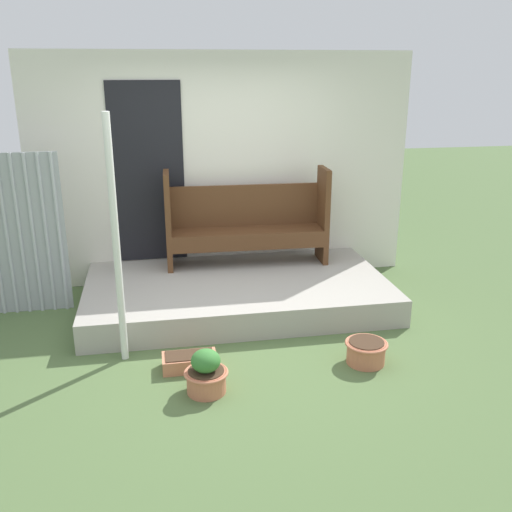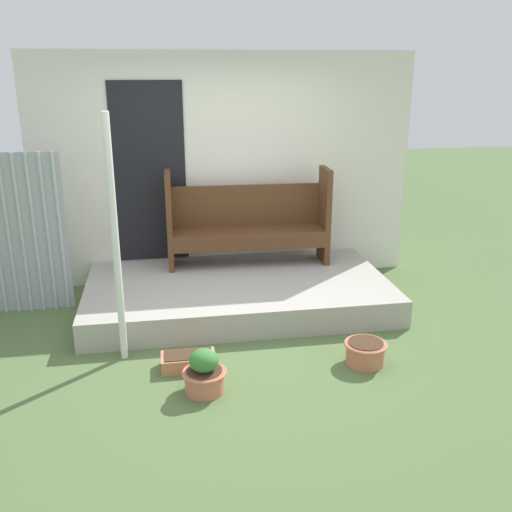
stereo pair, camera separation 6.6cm
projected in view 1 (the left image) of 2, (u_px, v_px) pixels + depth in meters
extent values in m
plane|color=#516B3D|center=(240.00, 342.00, 5.28)|extent=(24.00, 24.00, 0.00)
cube|color=#A8A399|center=(237.00, 293.00, 6.06)|extent=(3.15, 1.74, 0.28)
cube|color=white|center=(224.00, 170.00, 6.53)|extent=(4.35, 0.06, 2.60)
cube|color=black|center=(148.00, 174.00, 6.35)|extent=(0.80, 0.02, 2.00)
cylinder|color=#AAB0B5|center=(7.00, 236.00, 5.67)|extent=(0.04, 0.04, 1.65)
cylinder|color=#AAB0B5|center=(20.00, 235.00, 5.69)|extent=(0.04, 0.04, 1.65)
cylinder|color=#AAB0B5|center=(33.00, 235.00, 5.71)|extent=(0.04, 0.04, 1.65)
cylinder|color=#AAB0B5|center=(46.00, 234.00, 5.73)|extent=(0.04, 0.04, 1.65)
cylinder|color=#AAB0B5|center=(59.00, 234.00, 5.76)|extent=(0.04, 0.04, 1.65)
cylinder|color=white|center=(116.00, 243.00, 4.66)|extent=(0.06, 0.06, 2.11)
cube|color=#54331C|center=(168.00, 221.00, 6.24)|extent=(0.07, 0.40, 1.08)
cube|color=#54331C|center=(323.00, 215.00, 6.48)|extent=(0.07, 0.40, 1.08)
cube|color=#54331C|center=(247.00, 231.00, 6.41)|extent=(1.70, 0.45, 0.04)
cube|color=#54331C|center=(249.00, 244.00, 6.27)|extent=(1.68, 0.08, 0.15)
cube|color=#54331C|center=(245.00, 205.00, 6.50)|extent=(1.68, 0.09, 0.47)
cylinder|color=#C67251|center=(206.00, 381.00, 4.45)|extent=(0.31, 0.31, 0.18)
torus|color=#C67251|center=(206.00, 373.00, 4.43)|extent=(0.35, 0.35, 0.02)
cylinder|color=#422D1E|center=(206.00, 371.00, 4.42)|extent=(0.28, 0.28, 0.01)
ellipsoid|color=#387A33|center=(206.00, 361.00, 4.39)|extent=(0.23, 0.23, 0.18)
cylinder|color=#C67251|center=(366.00, 353.00, 4.89)|extent=(0.33, 0.33, 0.20)
torus|color=#C67251|center=(367.00, 344.00, 4.86)|extent=(0.37, 0.37, 0.02)
cylinder|color=#422D1E|center=(367.00, 342.00, 4.85)|extent=(0.30, 0.30, 0.01)
cube|color=tan|center=(190.00, 362.00, 4.81)|extent=(0.46, 0.23, 0.12)
cube|color=#422D1E|center=(189.00, 355.00, 4.79)|extent=(0.40, 0.20, 0.01)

